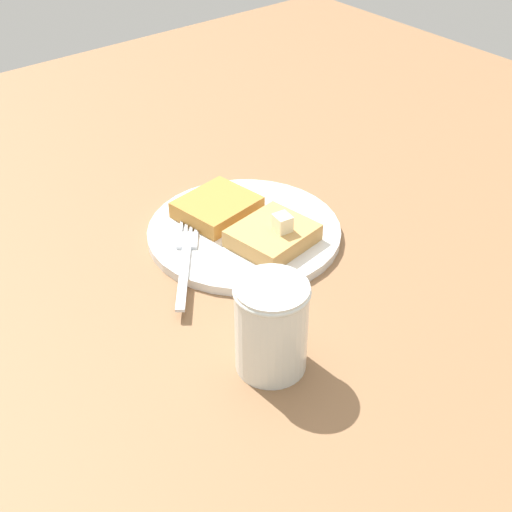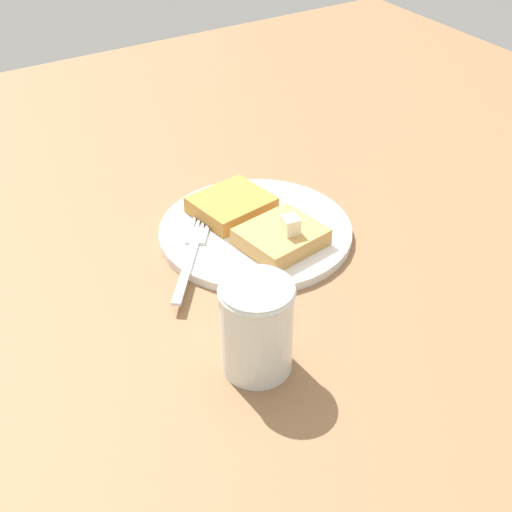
# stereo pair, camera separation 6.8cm
# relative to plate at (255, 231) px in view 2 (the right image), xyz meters

# --- Properties ---
(table_surface) EXTENTS (1.23, 1.23, 0.02)m
(table_surface) POSITION_rel_plate_xyz_m (0.00, -0.06, -0.02)
(table_surface) COLOR brown
(table_surface) RESTS_ON ground
(plate) EXTENTS (0.21, 0.21, 0.01)m
(plate) POSITION_rel_plate_xyz_m (0.00, 0.00, 0.00)
(plate) COLOR silver
(plate) RESTS_ON table_surface
(toast_slice_left) EXTENTS (0.08, 0.09, 0.02)m
(toast_slice_left) POSITION_rel_plate_xyz_m (-0.04, -0.01, 0.01)
(toast_slice_left) COLOR tan
(toast_slice_left) RESTS_ON plate
(toast_slice_middle) EXTENTS (0.08, 0.09, 0.02)m
(toast_slice_middle) POSITION_rel_plate_xyz_m (0.04, 0.01, 0.01)
(toast_slice_middle) COLOR #B37833
(toast_slice_middle) RESTS_ON plate
(butter_pat_primary) EXTENTS (0.02, 0.02, 0.02)m
(butter_pat_primary) POSITION_rel_plate_xyz_m (-0.05, -0.01, 0.03)
(butter_pat_primary) COLOR #F8EFC4
(butter_pat_primary) RESTS_ON toast_slice_left
(fork) EXTENTS (0.14, 0.11, 0.00)m
(fork) POSITION_rel_plate_xyz_m (-0.00, 0.08, 0.01)
(fork) COLOR silver
(fork) RESTS_ON plate
(syrup_jar) EXTENTS (0.06, 0.06, 0.09)m
(syrup_jar) POSITION_rel_plate_xyz_m (-0.17, 0.10, 0.04)
(syrup_jar) COLOR #391B06
(syrup_jar) RESTS_ON table_surface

